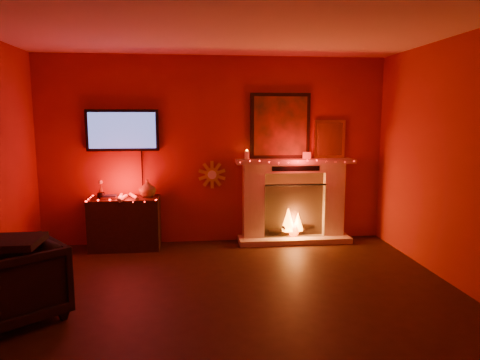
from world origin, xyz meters
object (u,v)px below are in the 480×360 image
object	(u,v)px
fireplace	(293,193)
tv	(123,131)
armchair	(14,282)
console_table	(126,221)
sunburst_clock	(212,175)

from	to	relation	value
fireplace	tv	distance (m)	2.61
fireplace	armchair	size ratio (longest dim) A/B	2.77
tv	console_table	world-z (taller)	tv
tv	fireplace	bearing A→B (deg)	-1.50
fireplace	console_table	distance (m)	2.44
fireplace	tv	world-z (taller)	fireplace
tv	console_table	bearing A→B (deg)	-82.47
sunburst_clock	tv	bearing A→B (deg)	-178.76
sunburst_clock	armchair	bearing A→B (deg)	-129.36
armchair	tv	bearing A→B (deg)	126.77
tv	sunburst_clock	size ratio (longest dim) A/B	3.10
sunburst_clock	armchair	xyz separation A→B (m)	(-1.90, -2.32, -0.64)
sunburst_clock	console_table	xyz separation A→B (m)	(-1.22, -0.22, -0.61)
sunburst_clock	console_table	size ratio (longest dim) A/B	0.41
tv	console_table	xyz separation A→B (m)	(0.03, -0.19, -1.26)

